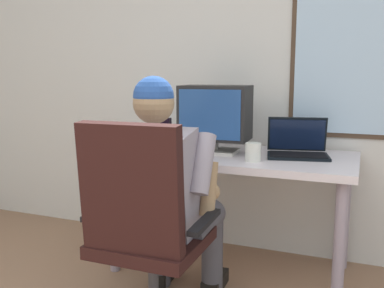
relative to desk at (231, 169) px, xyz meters
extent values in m
cube|color=silver|center=(0.23, 0.42, 0.69)|extent=(5.72, 0.06, 2.70)
cube|color=#4C3828|center=(0.82, 0.39, 0.82)|extent=(1.07, 0.01, 1.29)
cube|color=silver|center=(0.82, 0.38, 0.82)|extent=(1.01, 0.02, 1.23)
cylinder|color=gray|center=(-0.67, -0.29, -0.30)|extent=(0.06, 0.06, 0.71)
cylinder|color=gray|center=(0.67, -0.29, -0.30)|extent=(0.06, 0.06, 0.71)
cylinder|color=gray|center=(-0.67, 0.29, -0.30)|extent=(0.06, 0.06, 0.71)
cylinder|color=gray|center=(0.67, 0.29, -0.30)|extent=(0.06, 0.06, 0.71)
cube|color=silver|center=(0.00, 0.00, 0.07)|extent=(1.48, 0.72, 0.04)
cylinder|color=#3F3F44|center=(-0.15, -0.78, -0.43)|extent=(0.05, 0.05, 0.41)
cube|color=black|center=(-0.15, -0.78, -0.20)|extent=(0.48, 0.48, 0.06)
cube|color=black|center=(-0.14, -0.99, 0.10)|extent=(0.46, 0.12, 0.56)
cube|color=black|center=(0.11, -0.77, -0.07)|extent=(0.06, 0.34, 0.02)
cube|color=black|center=(-0.40, -0.79, -0.07)|extent=(0.06, 0.34, 0.02)
cylinder|color=#49484F|center=(0.01, -0.54, -0.17)|extent=(0.16, 0.41, 0.15)
cylinder|color=#49484F|center=(0.00, -0.34, -0.41)|extent=(0.12, 0.12, 0.48)
cube|color=black|center=(0.00, -0.28, -0.61)|extent=(0.11, 0.24, 0.08)
cylinder|color=#49484F|center=(-0.31, -0.55, -0.17)|extent=(0.16, 0.41, 0.15)
cylinder|color=#49484F|center=(-0.32, -0.35, -0.41)|extent=(0.12, 0.12, 0.48)
cube|color=black|center=(-0.32, -0.29, -0.61)|extent=(0.11, 0.24, 0.08)
cube|color=gray|center=(-0.15, -0.75, 0.07)|extent=(0.39, 0.30, 0.52)
sphere|color=#A4815A|center=(-0.15, -0.75, 0.45)|extent=(0.19, 0.19, 0.19)
sphere|color=#274C95|center=(-0.15, -0.75, 0.48)|extent=(0.19, 0.19, 0.19)
cylinder|color=gray|center=(0.07, -0.69, 0.17)|extent=(0.10, 0.20, 0.29)
cylinder|color=#A4815A|center=(0.07, -0.60, 0.03)|extent=(0.08, 0.14, 0.27)
sphere|color=#A4815A|center=(0.07, -0.56, 0.01)|extent=(0.09, 0.09, 0.09)
cylinder|color=gray|center=(-0.37, -0.70, 0.17)|extent=(0.10, 0.23, 0.28)
cylinder|color=#A4815A|center=(-0.37, -0.56, 0.12)|extent=(0.08, 0.19, 0.27)
sphere|color=#A4815A|center=(-0.38, -0.47, 0.19)|extent=(0.09, 0.09, 0.09)
cube|color=beige|center=(-0.10, 0.00, 0.10)|extent=(0.28, 0.23, 0.02)
cylinder|color=beige|center=(-0.10, 0.00, 0.15)|extent=(0.04, 0.04, 0.06)
cube|color=black|center=(-0.10, 0.00, 0.34)|extent=(0.43, 0.29, 0.33)
cube|color=#264C8C|center=(-0.09, -0.14, 0.34)|extent=(0.37, 0.03, 0.29)
cube|color=black|center=(0.40, 0.02, 0.10)|extent=(0.39, 0.29, 0.02)
cube|color=black|center=(0.40, 0.02, 0.11)|extent=(0.35, 0.26, 0.00)
cube|color=black|center=(0.37, 0.15, 0.22)|extent=(0.35, 0.13, 0.21)
cube|color=#0F1933|center=(0.37, 0.14, 0.21)|extent=(0.33, 0.12, 0.19)
cylinder|color=silver|center=(-0.42, -0.14, 0.10)|extent=(0.07, 0.07, 0.00)
cylinder|color=silver|center=(-0.42, -0.14, 0.13)|extent=(0.01, 0.01, 0.07)
cylinder|color=silver|center=(-0.42, -0.14, 0.21)|extent=(0.09, 0.09, 0.08)
cylinder|color=#5B1016|center=(-0.42, -0.14, 0.18)|extent=(0.08, 0.08, 0.02)
cube|color=black|center=(-0.52, 0.15, 0.19)|extent=(0.09, 0.09, 0.18)
cylinder|color=#333338|center=(-0.51, 0.11, 0.22)|extent=(0.05, 0.02, 0.05)
cylinder|color=silver|center=(0.18, -0.18, 0.15)|extent=(0.09, 0.09, 0.10)
camera|label=1|loc=(0.74, -2.50, 0.58)|focal=40.39mm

